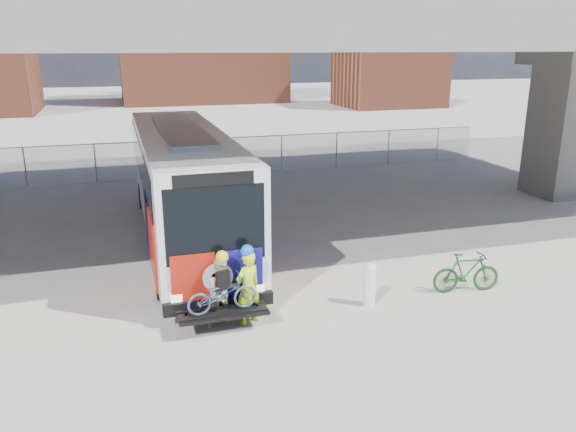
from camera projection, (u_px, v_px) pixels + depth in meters
name	position (u px, v px, depth m)	size (l,w,h in m)	color
ground	(266.00, 261.00, 16.67)	(160.00, 160.00, 0.00)	#9E9991
bus	(183.00, 177.00, 18.00)	(2.67, 12.90, 3.69)	silver
overpass	(233.00, 33.00, 18.44)	(40.00, 16.00, 7.95)	#605E59
chainlink_fence	(203.00, 147.00, 27.25)	(30.00, 0.06, 30.00)	gray
brick_buildings	(161.00, 53.00, 59.59)	(54.00, 22.00, 12.00)	brown
bollard	(370.00, 283.00, 13.67)	(0.29, 0.29, 1.10)	beige
cyclist_hivis	(248.00, 286.00, 12.72)	(0.74, 0.63, 1.90)	#D7F319
cyclist_tan	(223.00, 291.00, 12.58)	(0.91, 0.76, 1.82)	tan
bike_parked	(466.00, 273.00, 14.44)	(0.50, 1.78, 1.07)	#16441B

